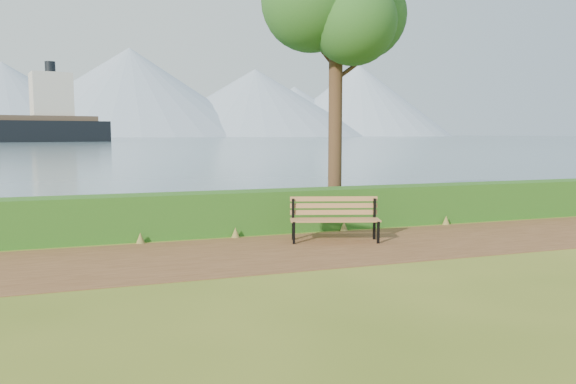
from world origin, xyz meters
name	(u,v)px	position (x,y,z in m)	size (l,w,h in m)	color
ground	(313,253)	(0.00, 0.00, 0.00)	(140.00, 140.00, 0.00)	#4D611B
path	(308,249)	(0.00, 0.30, 0.01)	(40.00, 3.40, 0.01)	#52341C
hedge	(274,211)	(0.00, 2.60, 0.50)	(32.00, 0.85, 1.00)	#1A4E16
water	(106,138)	(0.00, 260.00, 0.01)	(700.00, 510.00, 0.00)	#3E5665
mountains	(87,96)	(-9.17, 406.05, 27.70)	(585.00, 190.00, 70.00)	#8395AF
bench	(335,216)	(0.88, 0.97, 0.56)	(2.02, 1.11, 0.97)	black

